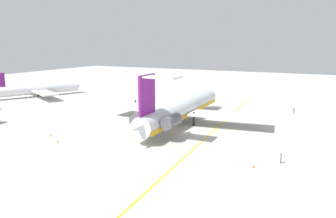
{
  "coord_description": "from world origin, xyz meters",
  "views": [
    {
      "loc": [
        -65.81,
        -24.79,
        19.82
      ],
      "look_at": [
        5.85,
        10.85,
        3.25
      ],
      "focal_mm": 34.28,
      "sensor_mm": 36.0,
      "label": 1
    }
  ],
  "objects_px": {
    "ground_crew_near_nose": "(136,101)",
    "safety_cone_wingtip": "(58,141)",
    "main_jetliner": "(180,109)",
    "ground_crew_near_tail": "(281,157)",
    "airliner_mid_left": "(40,89)",
    "ground_crew_portside": "(294,109)",
    "safety_cone_nose": "(51,135)",
    "safety_cone_tail": "(254,166)"
  },
  "relations": [
    {
      "from": "main_jetliner",
      "to": "safety_cone_wingtip",
      "type": "relative_size",
      "value": 86.13
    },
    {
      "from": "airliner_mid_left",
      "to": "ground_crew_near_nose",
      "type": "bearing_deg",
      "value": -61.85
    },
    {
      "from": "ground_crew_near_nose",
      "to": "ground_crew_portside",
      "type": "relative_size",
      "value": 1.06
    },
    {
      "from": "safety_cone_wingtip",
      "to": "ground_crew_near_tail",
      "type": "bearing_deg",
      "value": -79.02
    },
    {
      "from": "ground_crew_near_nose",
      "to": "safety_cone_wingtip",
      "type": "xyz_separation_m",
      "value": [
        -41.31,
        -7.34,
        -0.84
      ]
    },
    {
      "from": "airliner_mid_left",
      "to": "ground_crew_near_nose",
      "type": "height_order",
      "value": "airliner_mid_left"
    },
    {
      "from": "main_jetliner",
      "to": "ground_crew_near_nose",
      "type": "height_order",
      "value": "main_jetliner"
    },
    {
      "from": "safety_cone_wingtip",
      "to": "ground_crew_portside",
      "type": "bearing_deg",
      "value": -38.17
    },
    {
      "from": "ground_crew_near_tail",
      "to": "ground_crew_portside",
      "type": "xyz_separation_m",
      "value": [
        42.82,
        1.96,
        -0.09
      ]
    },
    {
      "from": "safety_cone_tail",
      "to": "safety_cone_nose",
      "type": "bearing_deg",
      "value": 92.03
    },
    {
      "from": "ground_crew_near_tail",
      "to": "ground_crew_portside",
      "type": "bearing_deg",
      "value": 77.79
    },
    {
      "from": "safety_cone_nose",
      "to": "safety_cone_wingtip",
      "type": "relative_size",
      "value": 1.0
    },
    {
      "from": "safety_cone_wingtip",
      "to": "safety_cone_tail",
      "type": "distance_m",
      "value": 38.64
    },
    {
      "from": "main_jetliner",
      "to": "safety_cone_nose",
      "type": "relative_size",
      "value": 86.13
    },
    {
      "from": "main_jetliner",
      "to": "safety_cone_tail",
      "type": "height_order",
      "value": "main_jetliner"
    },
    {
      "from": "main_jetliner",
      "to": "ground_crew_near_tail",
      "type": "relative_size",
      "value": 26.28
    },
    {
      "from": "ground_crew_near_tail",
      "to": "safety_cone_wingtip",
      "type": "distance_m",
      "value": 42.82
    },
    {
      "from": "airliner_mid_left",
      "to": "ground_crew_portside",
      "type": "relative_size",
      "value": 18.29
    },
    {
      "from": "airliner_mid_left",
      "to": "ground_crew_near_tail",
      "type": "xyz_separation_m",
      "value": [
        -31.74,
        -90.64,
        -1.67
      ]
    },
    {
      "from": "safety_cone_wingtip",
      "to": "safety_cone_tail",
      "type": "relative_size",
      "value": 1.0
    },
    {
      "from": "ground_crew_near_nose",
      "to": "safety_cone_tail",
      "type": "xyz_separation_m",
      "value": [
        -37.14,
        -45.75,
        -0.84
      ]
    },
    {
      "from": "main_jetliner",
      "to": "ground_crew_near_nose",
      "type": "bearing_deg",
      "value": 53.33
    },
    {
      "from": "main_jetliner",
      "to": "airliner_mid_left",
      "type": "xyz_separation_m",
      "value": [
        15.26,
        64.73,
        -0.96
      ]
    },
    {
      "from": "ground_crew_near_tail",
      "to": "airliner_mid_left",
      "type": "bearing_deg",
      "value": 145.87
    },
    {
      "from": "airliner_mid_left",
      "to": "ground_crew_near_nose",
      "type": "relative_size",
      "value": 17.3
    },
    {
      "from": "ground_crew_near_tail",
      "to": "safety_cone_tail",
      "type": "bearing_deg",
      "value": -147.1
    },
    {
      "from": "main_jetliner",
      "to": "ground_crew_near_nose",
      "type": "distance_m",
      "value": 28.9
    },
    {
      "from": "ground_crew_near_nose",
      "to": "ground_crew_portside",
      "type": "distance_m",
      "value": 48.38
    },
    {
      "from": "ground_crew_near_nose",
      "to": "main_jetliner",
      "type": "bearing_deg",
      "value": 34.85
    },
    {
      "from": "safety_cone_nose",
      "to": "safety_cone_wingtip",
      "type": "xyz_separation_m",
      "value": [
        -2.65,
        -4.66,
        0.0
      ]
    },
    {
      "from": "airliner_mid_left",
      "to": "safety_cone_tail",
      "type": "xyz_separation_m",
      "value": [
        -35.72,
        -87.02,
        -2.53
      ]
    },
    {
      "from": "airliner_mid_left",
      "to": "ground_crew_portside",
      "type": "distance_m",
      "value": 89.38
    },
    {
      "from": "safety_cone_tail",
      "to": "airliner_mid_left",
      "type": "bearing_deg",
      "value": 67.69
    },
    {
      "from": "ground_crew_portside",
      "to": "safety_cone_nose",
      "type": "distance_m",
      "value": 65.85
    },
    {
      "from": "main_jetliner",
      "to": "safety_cone_tail",
      "type": "distance_m",
      "value": 30.46
    },
    {
      "from": "main_jetliner",
      "to": "ground_crew_near_nose",
      "type": "relative_size",
      "value": 27.0
    },
    {
      "from": "airliner_mid_left",
      "to": "ground_crew_portside",
      "type": "xyz_separation_m",
      "value": [
        11.08,
        -88.67,
        -1.76
      ]
    },
    {
      "from": "safety_cone_nose",
      "to": "safety_cone_wingtip",
      "type": "height_order",
      "value": "same"
    },
    {
      "from": "airliner_mid_left",
      "to": "safety_cone_wingtip",
      "type": "height_order",
      "value": "airliner_mid_left"
    },
    {
      "from": "main_jetliner",
      "to": "safety_cone_wingtip",
      "type": "height_order",
      "value": "main_jetliner"
    },
    {
      "from": "airliner_mid_left",
      "to": "ground_crew_near_tail",
      "type": "bearing_deg",
      "value": -83.12
    },
    {
      "from": "safety_cone_wingtip",
      "to": "main_jetliner",
      "type": "bearing_deg",
      "value": -33.2
    }
  ]
}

